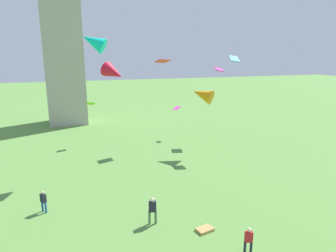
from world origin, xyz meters
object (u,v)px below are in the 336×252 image
Objects in this scene: kite_flying_2 at (93,42)px; person_0 at (43,200)px; kite_flying_5 at (163,61)px; kite_bundle_0 at (205,229)px; person_2 at (249,239)px; kite_flying_7 at (91,103)px; kite_flying_1 at (202,95)px; kite_flying_4 at (114,73)px; kite_flying_3 at (234,59)px; kite_flying_6 at (177,108)px; person_1 at (152,209)px; kite_flying_0 at (219,69)px.

person_0 is at bearing -12.79° from kite_flying_2.
kite_bundle_0 is (-2.89, -18.08, -9.89)m from kite_flying_5.
person_2 is 25.17m from kite_flying_7.
kite_flying_1 is at bearing 114.22° from kite_flying_2.
kite_flying_7 is (-11.39, 6.82, -1.46)m from kite_flying_1.
kite_flying_2 is at bearing 54.85° from kite_flying_4.
kite_flying_4 is at bearing -36.64° from kite_flying_3.
kite_flying_2 reaches higher than kite_flying_4.
kite_flying_6 is 1.08× the size of kite_bundle_0.
person_1 is at bearing 29.19° from kite_flying_2.
kite_flying_0 is 16.13m from kite_flying_7.
kite_flying_3 is at bearing 54.78° from person_1.
kite_flying_0 is at bearing 79.88° from person_2.
person_2 is 1.45× the size of kite_flying_7.
kite_flying_5 is at bearing 80.92° from kite_bundle_0.
kite_flying_0 reaches higher than person_1.
kite_flying_1 is 1.58× the size of kite_flying_4.
kite_flying_2 is at bearing 130.17° from kite_flying_0.
kite_flying_6 is (15.33, 15.11, 3.04)m from person_0.
person_1 is at bearing -160.07° from person_0.
kite_flying_4 is at bearing 144.01° from kite_bundle_0.
person_0 is at bearing -16.65° from kite_flying_1.
kite_flying_4 is (-11.01, -10.94, 3.20)m from kite_flying_1.
kite_flying_3 is 19.88m from kite_bundle_0.
kite_flying_4 is (4.95, -2.14, 8.78)m from person_0.
kite_flying_3 is at bearing -0.96° from kite_flying_4.
person_1 is 16.51m from kite_flying_1.
person_1 is 0.66× the size of kite_flying_2.
kite_flying_4 is at bearing 147.17° from person_2.
person_1 is at bearing -149.04° from kite_flying_6.
person_2 is 24.04m from kite_flying_6.
kite_flying_6 is at bearing 21.91° from kite_flying_4.
kite_flying_4 is at bearing -0.71° from kite_flying_1.
kite_flying_3 is 1.42× the size of kite_flying_7.
kite_flying_7 is at bearing 103.62° from kite_bundle_0.
kite_flying_2 is 1.52× the size of kite_flying_4.
kite_flying_7 reaches higher than kite_flying_6.
kite_flying_4 is (-6.08, 6.21, 8.78)m from person_2.
kite_flying_2 reaches higher than kite_flying_3.
kite_flying_7 is (-8.03, 3.14, -4.96)m from kite_flying_5.
person_2 is at bearing -89.98° from kite_flying_7.
kite_flying_2 reaches higher than kite_bundle_0.
person_1 is 1.74× the size of kite_bundle_0.
kite_bundle_0 is (9.72, -5.60, -0.81)m from person_0.
person_2 is at bearing -135.18° from kite_flying_6.
kite_flying_7 is at bearing 138.22° from kite_flying_5.
kite_flying_5 is 1.59× the size of kite_flying_6.
kite_bundle_0 is (5.08, -13.25, -11.76)m from kite_flying_2.
person_1 is 19.86m from kite_flying_3.
kite_flying_3 reaches higher than kite_flying_0.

